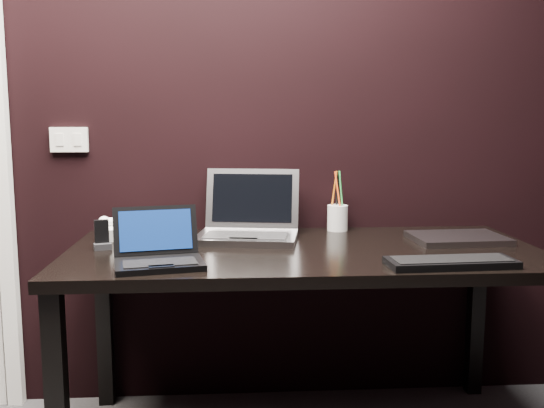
{
  "coord_description": "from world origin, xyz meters",
  "views": [
    {
      "loc": [
        0.04,
        -0.74,
        1.21
      ],
      "look_at": [
        0.18,
        1.35,
        0.91
      ],
      "focal_mm": 40.0,
      "sensor_mm": 36.0,
      "label": 1
    }
  ],
  "objects": [
    {
      "name": "pen_cup",
      "position": [
        0.48,
        1.74,
        0.8
      ],
      "size": [
        0.11,
        0.11,
        0.25
      ],
      "color": "silver",
      "rests_on": "desk"
    },
    {
      "name": "desk",
      "position": [
        0.3,
        1.4,
        0.66
      ],
      "size": [
        1.7,
        0.8,
        0.74
      ],
      "color": "black",
      "rests_on": "ground"
    },
    {
      "name": "netbook",
      "position": [
        -0.2,
        1.18,
        0.78
      ],
      "size": [
        0.32,
        0.29,
        0.18
      ],
      "color": "black",
      "rests_on": "desk"
    },
    {
      "name": "wall_back",
      "position": [
        0.0,
        1.8,
        1.3
      ],
      "size": [
        4.0,
        0.0,
        4.0
      ],
      "primitive_type": "plane",
      "rotation": [
        1.57,
        0.0,
        0.0
      ],
      "color": "black",
      "rests_on": "ground"
    },
    {
      "name": "closed_laptop",
      "position": [
        0.9,
        1.48,
        0.75
      ],
      "size": [
        0.36,
        0.26,
        0.02
      ],
      "color": "#98979C",
      "rests_on": "desk"
    },
    {
      "name": "mobile_phone",
      "position": [
        -0.43,
        1.44,
        0.78
      ],
      "size": [
        0.07,
        0.06,
        0.1
      ],
      "color": "black",
      "rests_on": "desk"
    },
    {
      "name": "desk_phone",
      "position": [
        -0.38,
        1.62,
        0.78
      ],
      "size": [
        0.21,
        0.17,
        0.1
      ],
      "color": "silver",
      "rests_on": "desk"
    },
    {
      "name": "wall_switch",
      "position": [
        -0.62,
        1.79,
        1.12
      ],
      "size": [
        0.15,
        0.02,
        0.1
      ],
      "color": "silver",
      "rests_on": "wall_back"
    },
    {
      "name": "silver_laptop",
      "position": [
        0.1,
        1.59,
        0.79
      ],
      "size": [
        0.43,
        0.4,
        0.26
      ],
      "color": "#9C9CA1",
      "rests_on": "desk"
    },
    {
      "name": "ext_keyboard",
      "position": [
        0.73,
        1.1,
        0.75
      ],
      "size": [
        0.42,
        0.16,
        0.03
      ],
      "color": "black",
      "rests_on": "desk"
    }
  ]
}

